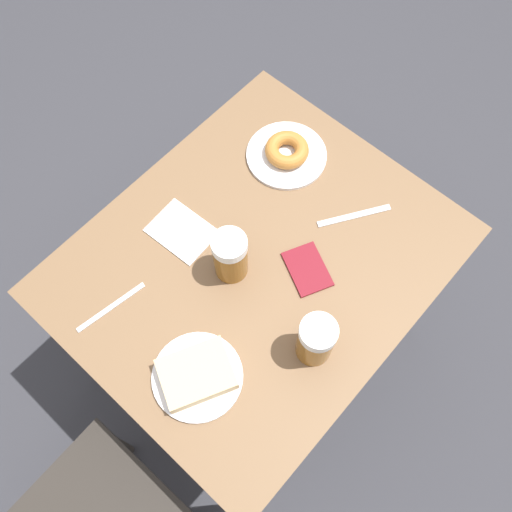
{
  "coord_description": "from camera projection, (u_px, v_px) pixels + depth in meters",
  "views": [
    {
      "loc": [
        -0.39,
        0.43,
        2.03
      ],
      "look_at": [
        0.0,
        0.0,
        0.77
      ],
      "focal_mm": 40.0,
      "sensor_mm": 36.0,
      "label": 1
    }
  ],
  "objects": [
    {
      "name": "beer_mug_center",
      "position": [
        230.0,
        256.0,
        1.33
      ],
      "size": [
        0.08,
        0.08,
        0.15
      ],
      "color": "#8C5619",
      "rests_on": "table"
    },
    {
      "name": "passport_near_edge",
      "position": [
        307.0,
        269.0,
        1.39
      ],
      "size": [
        0.15,
        0.13,
        0.01
      ],
      "rotation": [
        0.0,
        0.0,
        1.12
      ],
      "color": "maroon",
      "rests_on": "table"
    },
    {
      "name": "plate_with_cake",
      "position": [
        197.0,
        375.0,
        1.27
      ],
      "size": [
        0.21,
        0.21,
        0.05
      ],
      "color": "silver",
      "rests_on": "table"
    },
    {
      "name": "knife",
      "position": [
        354.0,
        216.0,
        1.46
      ],
      "size": [
        0.12,
        0.17,
        0.0
      ],
      "rotation": [
        0.0,
        0.0,
        5.71
      ],
      "color": "silver",
      "rests_on": "table"
    },
    {
      "name": "table",
      "position": [
        256.0,
        270.0,
        1.47
      ],
      "size": [
        0.78,
        0.93,
        0.75
      ],
      "color": "brown",
      "rests_on": "ground_plane"
    },
    {
      "name": "fork",
      "position": [
        111.0,
        307.0,
        1.36
      ],
      "size": [
        0.04,
        0.19,
        0.0
      ],
      "rotation": [
        0.0,
        0.0,
        2.98
      ],
      "color": "silver",
      "rests_on": "table"
    },
    {
      "name": "ground_plane",
      "position": [
        256.0,
        343.0,
        2.09
      ],
      "size": [
        8.0,
        8.0,
        0.0
      ],
      "primitive_type": "plane",
      "color": "#333338"
    },
    {
      "name": "napkin_folded",
      "position": [
        182.0,
        231.0,
        1.44
      ],
      "size": [
        0.16,
        0.13,
        0.0
      ],
      "rotation": [
        0.0,
        0.0,
        0.06
      ],
      "color": "white",
      "rests_on": "table"
    },
    {
      "name": "plate_with_donut",
      "position": [
        287.0,
        152.0,
        1.52
      ],
      "size": [
        0.22,
        0.22,
        0.05
      ],
      "color": "silver",
      "rests_on": "table"
    },
    {
      "name": "beer_mug_left",
      "position": [
        316.0,
        340.0,
        1.25
      ],
      "size": [
        0.08,
        0.08,
        0.15
      ],
      "color": "#8C5619",
      "rests_on": "table"
    }
  ]
}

